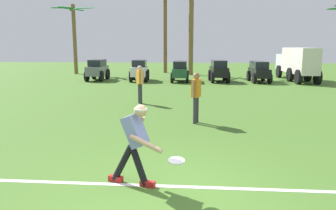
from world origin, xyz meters
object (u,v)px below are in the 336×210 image
(parked_car_slot_d, at_px, (219,70))
(palm_tree_left_of_centre, at_px, (165,24))
(parked_car_slot_a, at_px, (97,69))
(palm_tree_far_left, at_px, (74,32))
(teammate_midfield, at_px, (140,81))
(palm_tree_right_of_centre, at_px, (191,24))
(box_truck, at_px, (297,62))
(teammate_near_sideline, at_px, (196,93))
(frisbee_thrower, at_px, (135,140))
(parked_car_slot_b, at_px, (140,70))
(parked_car_slot_c, at_px, (180,71))
(parked_car_slot_e, at_px, (259,71))
(frisbee_in_flight, at_px, (176,161))

(parked_car_slot_d, height_order, palm_tree_left_of_centre, palm_tree_left_of_centre)
(parked_car_slot_a, relative_size, palm_tree_far_left, 0.42)
(teammate_midfield, xyz_separation_m, palm_tree_right_of_centre, (2.01, 13.40, 3.04))
(box_truck, bearing_deg, teammate_near_sideline, -118.28)
(frisbee_thrower, distance_m, teammate_midfield, 8.01)
(palm_tree_far_left, bearing_deg, box_truck, -13.66)
(teammate_near_sideline, height_order, palm_tree_left_of_centre, palm_tree_left_of_centre)
(parked_car_slot_a, xyz_separation_m, parked_car_slot_b, (2.93, -0.16, 0.00))
(palm_tree_far_left, bearing_deg, palm_tree_left_of_centre, 12.00)
(parked_car_slot_a, height_order, box_truck, box_truck)
(parked_car_slot_c, distance_m, parked_car_slot_e, 5.13)
(parked_car_slot_b, relative_size, parked_car_slot_c, 1.00)
(teammate_near_sideline, xyz_separation_m, parked_car_slot_a, (-6.57, 12.05, -0.20))
(teammate_midfield, xyz_separation_m, parked_car_slot_a, (-4.32, 8.77, -0.20))
(parked_car_slot_b, relative_size, parked_car_slot_d, 1.00)
(frisbee_thrower, distance_m, parked_car_slot_e, 17.21)
(palm_tree_far_left, bearing_deg, frisbee_thrower, -67.95)
(teammate_midfield, distance_m, parked_car_slot_c, 8.54)
(palm_tree_far_left, bearing_deg, parked_car_slot_d, -24.39)
(palm_tree_right_of_centre, bearing_deg, parked_car_slot_d, -69.25)
(box_truck, relative_size, palm_tree_right_of_centre, 0.86)
(parked_car_slot_a, distance_m, box_truck, 13.53)
(palm_tree_far_left, height_order, palm_tree_left_of_centre, palm_tree_left_of_centre)
(parked_car_slot_c, height_order, palm_tree_left_of_centre, palm_tree_left_of_centre)
(frisbee_thrower, height_order, parked_car_slot_d, frisbee_thrower)
(frisbee_thrower, relative_size, teammate_near_sideline, 0.91)
(parked_car_slot_a, relative_size, palm_tree_right_of_centre, 0.34)
(palm_tree_far_left, height_order, palm_tree_right_of_centre, palm_tree_right_of_centre)
(teammate_midfield, relative_size, parked_car_slot_b, 0.65)
(parked_car_slot_b, relative_size, parked_car_slot_e, 0.99)
(palm_tree_far_left, xyz_separation_m, palm_tree_left_of_centre, (7.38, 1.57, 0.63))
(palm_tree_left_of_centre, bearing_deg, parked_car_slot_b, -100.16)
(palm_tree_far_left, bearing_deg, parked_car_slot_b, -39.28)
(parked_car_slot_c, distance_m, palm_tree_right_of_centre, 5.98)
(frisbee_thrower, bearing_deg, parked_car_slot_d, 80.62)
(frisbee_in_flight, distance_m, parked_car_slot_d, 16.95)
(palm_tree_far_left, distance_m, palm_tree_left_of_centre, 7.57)
(parked_car_slot_c, bearing_deg, frisbee_in_flight, -88.13)
(frisbee_in_flight, xyz_separation_m, parked_car_slot_c, (-0.55, 16.79, 0.11))
(palm_tree_right_of_centre, bearing_deg, frisbee_thrower, -92.27)
(frisbee_thrower, distance_m, palm_tree_left_of_centre, 23.43)
(parked_car_slot_b, distance_m, box_truck, 10.62)
(parked_car_slot_a, xyz_separation_m, box_truck, (13.50, 0.83, 0.49))
(teammate_midfield, height_order, palm_tree_right_of_centre, palm_tree_right_of_centre)
(palm_tree_far_left, bearing_deg, teammate_midfield, -60.99)
(frisbee_in_flight, bearing_deg, palm_tree_right_of_centre, 89.68)
(parked_car_slot_b, relative_size, palm_tree_far_left, 0.43)
(parked_car_slot_a, distance_m, parked_car_slot_b, 2.94)
(frisbee_in_flight, distance_m, parked_car_slot_a, 18.21)
(parked_car_slot_a, height_order, palm_tree_far_left, palm_tree_far_left)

